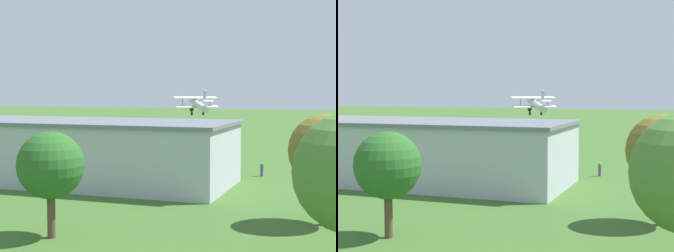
# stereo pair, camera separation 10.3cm
# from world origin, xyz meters

# --- Properties ---
(ground_plane) EXTENTS (400.00, 400.00, 0.00)m
(ground_plane) POSITION_xyz_m (0.00, 0.00, 0.00)
(ground_plane) COLOR #3D6628
(hangar) EXTENTS (35.07, 14.78, 6.78)m
(hangar) POSITION_xyz_m (-1.93, 35.15, 3.40)
(hangar) COLOR #B7BCC6
(hangar) RESTS_ON ground_plane
(biplane) EXTENTS (7.43, 7.65, 4.11)m
(biplane) POSITION_xyz_m (-6.39, 4.98, 7.84)
(biplane) COLOR silver
(car_black) EXTENTS (2.17, 4.25, 1.58)m
(car_black) POSITION_xyz_m (15.37, 21.93, 0.83)
(car_black) COLOR black
(car_black) RESTS_ON ground_plane
(person_at_fence_line) EXTENTS (0.53, 0.53, 1.58)m
(person_at_fence_line) POSITION_xyz_m (-17.45, 24.33, 0.79)
(person_at_fence_line) COLOR #33723F
(person_at_fence_line) RESTS_ON ground_plane
(person_beside_truck) EXTENTS (0.54, 0.54, 1.54)m
(person_beside_truck) POSITION_xyz_m (10.76, 20.15, 0.76)
(person_beside_truck) COLOR #72338C
(person_beside_truck) RESTS_ON ground_plane
(person_by_parked_cars) EXTENTS (0.41, 0.41, 1.56)m
(person_by_parked_cars) POSITION_xyz_m (9.99, 17.88, 0.77)
(person_by_parked_cars) COLOR navy
(person_by_parked_cars) RESTS_ON ground_plane
(person_near_hangar_door) EXTENTS (0.54, 0.54, 1.55)m
(person_near_hangar_door) POSITION_xyz_m (-13.48, 19.11, 0.77)
(person_near_hangar_door) COLOR #72338C
(person_near_hangar_door) RESTS_ON ground_plane
(person_watching_takeoff) EXTENTS (0.47, 0.47, 1.64)m
(person_watching_takeoff) POSITION_xyz_m (-20.40, 24.19, 0.82)
(person_watching_takeoff) COLOR #72338C
(person_watching_takeoff) RESTS_ON ground_plane
(tree_at_field_edge) EXTENTS (5.39, 5.39, 8.27)m
(tree_at_field_edge) POSITION_xyz_m (-29.15, 45.34, 5.54)
(tree_at_field_edge) COLOR brown
(tree_at_field_edge) RESTS_ON ground_plane
(tree_behind_hangar_right) EXTENTS (4.58, 4.58, 7.27)m
(tree_behind_hangar_right) POSITION_xyz_m (-12.18, 55.58, 4.95)
(tree_behind_hangar_right) COLOR brown
(tree_behind_hangar_right) RESTS_ON ground_plane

